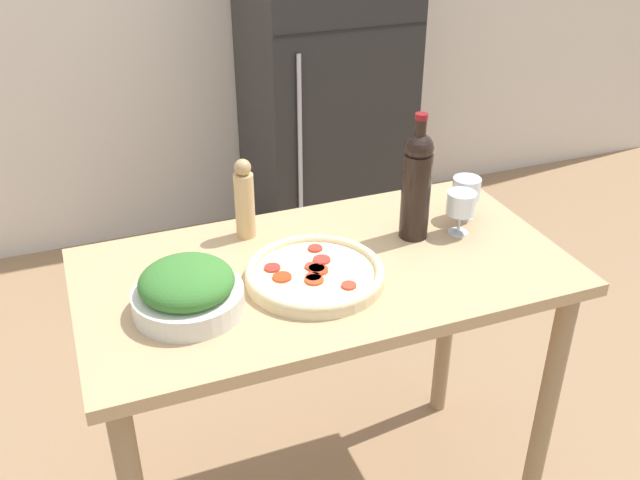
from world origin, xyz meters
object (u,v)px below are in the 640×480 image
Objects in this scene: wine_bottle at (417,183)px; wine_glass_far at (466,191)px; refrigerator at (324,89)px; salad_bowl at (187,290)px; wine_glass_near at (461,205)px; homemade_pizza at (315,274)px; pepper_mill at (244,200)px.

wine_bottle is 0.21m from wine_glass_far.
refrigerator is 12.86× the size of wine_glass_far.
wine_glass_near is at bearing 7.00° from salad_bowl.
homemade_pizza is at bearing -112.17° from refrigerator.
salad_bowl is at bearing -168.92° from wine_bottle.
salad_bowl is at bearing -127.04° from pepper_mill.
refrigerator is 6.16× the size of salad_bowl.
refrigerator is 1.88m from homemade_pizza.
refrigerator is at bearing 77.09° from wine_bottle.
wine_glass_near is (0.13, -0.03, -0.07)m from wine_bottle.
pepper_mill is at bearing 108.85° from homemade_pizza.
wine_bottle is (-0.37, -1.62, 0.27)m from refrigerator.
refrigerator is 1.69m from wine_glass_near.
wine_glass_near is 0.36× the size of homemade_pizza.
pepper_mill is at bearing 52.96° from salad_bowl.
homemade_pizza is at bearing 2.57° from salad_bowl.
wine_bottle is 0.68m from salad_bowl.
refrigerator is at bearing 67.83° from homemade_pizza.
salad_bowl is 0.75× the size of homemade_pizza.
pepper_mill reaches higher than salad_bowl.
refrigerator is 12.86× the size of wine_glass_near.
homemade_pizza is (-0.46, -0.08, -0.07)m from wine_glass_near.
refrigerator reaches higher than wine_glass_far.
wine_glass_far is (-0.18, -1.58, 0.19)m from refrigerator.
refrigerator is at bearing 83.36° from wine_glass_far.
wine_glass_far is at bearing 50.55° from wine_glass_near.
wine_bottle is 0.38m from homemade_pizza.
wine_glass_near is 0.79m from salad_bowl.
refrigerator is 4.60× the size of homemade_pizza.
refrigerator is at bearing 59.56° from salad_bowl.
homemade_pizza is at bearing -161.20° from wine_bottle.
wine_glass_far is 0.48× the size of salad_bowl.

